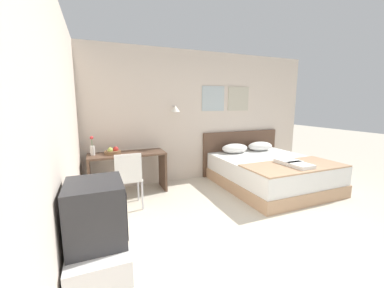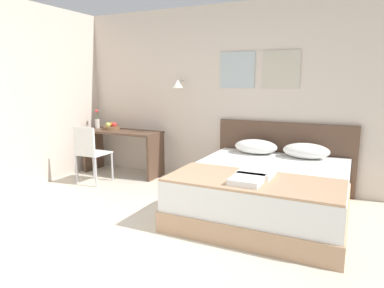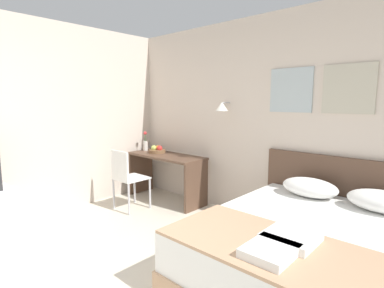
# 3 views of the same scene
# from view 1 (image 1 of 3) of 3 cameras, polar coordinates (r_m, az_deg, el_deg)

# --- Properties ---
(ground_plane) EXTENTS (24.00, 24.00, 0.00)m
(ground_plane) POSITION_cam_1_polar(r_m,az_deg,el_deg) (3.08, 24.97, -22.50)
(ground_plane) COLOR beige
(wall_back) EXTENTS (5.35, 0.31, 2.65)m
(wall_back) POSITION_cam_1_polar(r_m,az_deg,el_deg) (4.99, 1.35, 6.72)
(wall_back) COLOR beige
(wall_back) RESTS_ON ground_plane
(wall_left) EXTENTS (0.06, 5.82, 2.65)m
(wall_left) POSITION_cam_1_polar(r_m,az_deg,el_deg) (1.67, -32.45, -1.40)
(wall_left) COLOR beige
(wall_left) RESTS_ON ground_plane
(bed) EXTENTS (1.80, 1.99, 0.55)m
(bed) POSITION_cam_1_polar(r_m,az_deg,el_deg) (4.84, 18.46, -6.66)
(bed) COLOR tan
(bed) RESTS_ON ground_plane
(headboard) EXTENTS (1.92, 0.06, 0.97)m
(headboard) POSITION_cam_1_polar(r_m,az_deg,el_deg) (5.57, 11.71, -1.92)
(headboard) COLOR brown
(headboard) RESTS_ON ground_plane
(pillow_left) EXTENTS (0.59, 0.37, 0.20)m
(pillow_left) POSITION_cam_1_polar(r_m,az_deg,el_deg) (5.14, 10.33, -1.04)
(pillow_left) COLOR white
(pillow_left) RESTS_ON bed
(pillow_right) EXTENTS (0.59, 0.37, 0.20)m
(pillow_right) POSITION_cam_1_polar(r_m,az_deg,el_deg) (5.53, 16.19, -0.51)
(pillow_right) COLOR white
(pillow_right) RESTS_ON bed
(throw_blanket) EXTENTS (1.74, 0.79, 0.02)m
(throw_blanket) POSITION_cam_1_polar(r_m,az_deg,el_deg) (4.36, 23.62, -4.84)
(throw_blanket) COLOR tan
(throw_blanket) RESTS_ON bed
(folded_towel_near_foot) EXTENTS (0.35, 0.36, 0.06)m
(folded_towel_near_foot) POSITION_cam_1_polar(r_m,az_deg,el_deg) (4.44, 22.31, -3.94)
(folded_towel_near_foot) COLOR white
(folded_towel_near_foot) RESTS_ON throw_blanket
(folded_towel_mid_bed) EXTENTS (0.30, 0.36, 0.06)m
(folded_towel_mid_bed) POSITION_cam_1_polar(r_m,az_deg,el_deg) (4.25, 24.81, -4.73)
(folded_towel_mid_bed) COLOR white
(folded_towel_mid_bed) RESTS_ON throw_blanket
(desk) EXTENTS (1.32, 0.52, 0.73)m
(desk) POSITION_cam_1_polar(r_m,az_deg,el_deg) (4.37, -15.32, -4.83)
(desk) COLOR brown
(desk) RESTS_ON ground_plane
(desk_chair) EXTENTS (0.41, 0.41, 0.88)m
(desk_chair) POSITION_cam_1_polar(r_m,az_deg,el_deg) (3.69, -15.26, -7.53)
(desk_chair) COLOR white
(desk_chair) RESTS_ON ground_plane
(fruit_bowl) EXTENTS (0.27, 0.27, 0.13)m
(fruit_bowl) POSITION_cam_1_polar(r_m,az_deg,el_deg) (4.31, -18.69, -1.71)
(fruit_bowl) COLOR brown
(fruit_bowl) RESTS_ON desk
(flower_vase) EXTENTS (0.08, 0.08, 0.33)m
(flower_vase) POSITION_cam_1_polar(r_m,az_deg,el_deg) (4.31, -23.00, -1.04)
(flower_vase) COLOR silver
(flower_vase) RESTS_ON desk
(tv_stand) EXTENTS (0.42, 0.71, 0.57)m
(tv_stand) POSITION_cam_1_polar(r_m,az_deg,el_deg) (2.23, -21.37, -27.20)
(tv_stand) COLOR white
(tv_stand) RESTS_ON ground_plane
(television) EXTENTS (0.41, 0.46, 0.46)m
(television) POSITION_cam_1_polar(r_m,az_deg,el_deg) (1.96, -22.25, -14.96)
(television) COLOR #2D2D30
(television) RESTS_ON tv_stand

